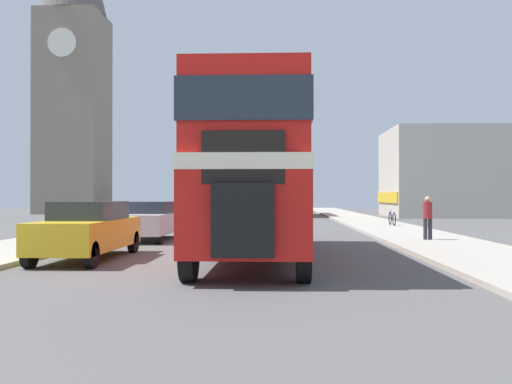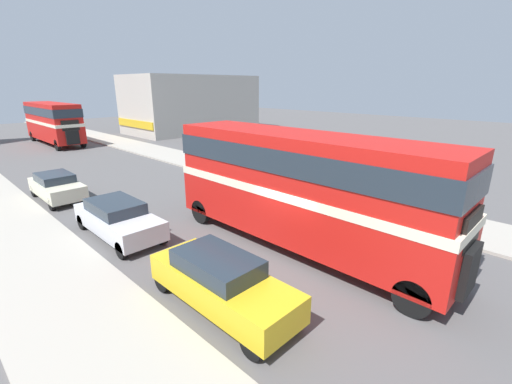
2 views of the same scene
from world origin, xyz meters
name	(u,v)px [view 1 (image 1 of 2)]	position (x,y,z in m)	size (l,w,h in m)	color
ground_plane	(232,258)	(0.00, 0.00, 0.00)	(120.00, 120.00, 0.00)	#565454
sidewalk_right	(486,257)	(6.75, 0.00, 0.06)	(3.50, 120.00, 0.12)	#A8A093
double_decker_bus	(256,165)	(0.63, 0.28, 2.54)	(2.53, 11.19, 4.27)	red
bus_distant	(287,187)	(1.87, 32.77, 2.47)	(2.57, 10.39, 4.15)	red
car_parked_near	(88,229)	(-3.78, -0.49, 0.79)	(1.65, 4.65, 1.53)	gold
car_parked_mid	(149,220)	(-3.67, 6.06, 0.76)	(1.79, 4.61, 1.46)	silver
car_parked_far	(176,215)	(-3.90, 12.91, 0.73)	(1.72, 4.04, 1.40)	beige
pedestrian_walking	(428,215)	(6.56, 5.19, 0.99)	(0.31, 0.31, 1.54)	#282833
bicycle_on_pavement	(392,218)	(7.24, 15.14, 0.48)	(0.05, 1.76, 0.78)	black
church_tower	(74,40)	(-18.47, 38.31, 16.59)	(6.10, 6.10, 32.42)	gray
shop_building_block	(489,173)	(18.22, 31.57, 3.53)	(16.36, 8.72, 7.05)	#B2ADA3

